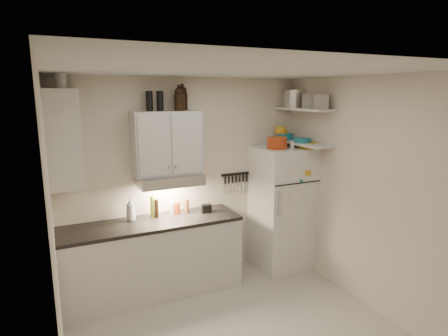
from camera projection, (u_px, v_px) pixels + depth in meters
name	position (u px, v px, depth m)	size (l,w,h in m)	color
ceiling	(242.00, 69.00, 3.23)	(3.20, 3.00, 0.02)	silver
back_wall	(186.00, 180.00, 4.83)	(3.20, 0.02, 2.60)	beige
left_wall	(52.00, 243.00, 2.82)	(0.02, 3.00, 2.60)	beige
right_wall	(369.00, 194.00, 4.17)	(0.02, 3.00, 2.60)	beige
base_cabinet	(153.00, 259.00, 4.50)	(2.10, 0.60, 0.88)	silver
countertop	(152.00, 223.00, 4.41)	(2.10, 0.62, 0.04)	black
upper_cabinet	(167.00, 143.00, 4.45)	(0.80, 0.33, 0.75)	silver
side_cabinet	(63.00, 138.00, 3.83)	(0.33, 0.55, 1.00)	silver
range_hood	(169.00, 179.00, 4.48)	(0.76, 0.46, 0.12)	silver
fridge	(282.00, 208.00, 5.13)	(0.70, 0.68, 1.70)	silver
shelf_hi	(304.00, 109.00, 4.83)	(0.30, 0.95, 0.03)	silver
shelf_lo	(302.00, 143.00, 4.92)	(0.30, 0.95, 0.03)	silver
knife_strip	(235.00, 174.00, 5.10)	(0.42, 0.02, 0.03)	black
dutch_oven	(277.00, 143.00, 4.80)	(0.26, 0.26, 0.15)	#9C3112
book_stack	(309.00, 145.00, 4.84)	(0.18, 0.23, 0.08)	gold
spice_jar	(292.00, 145.00, 4.86)	(0.06, 0.06, 0.09)	silver
stock_pot	(295.00, 99.00, 5.11)	(0.32, 0.32, 0.23)	silver
tin_a	(312.00, 101.00, 4.73)	(0.18, 0.16, 0.18)	#AAAAAD
tin_b	(319.00, 102.00, 4.54)	(0.18, 0.18, 0.18)	#AAAAAD
bowl_teal	(286.00, 136.00, 5.16)	(0.21, 0.21, 0.09)	#186985
bowl_orange	(281.00, 131.00, 5.15)	(0.17, 0.17, 0.05)	orange
bowl_yellow	(281.00, 128.00, 5.14)	(0.13, 0.13, 0.04)	gold
plates	(302.00, 140.00, 4.86)	(0.23, 0.23, 0.06)	#186985
growler_a	(179.00, 99.00, 4.34)	(0.12, 0.12, 0.28)	black
growler_b	(183.00, 98.00, 4.50)	(0.12, 0.12, 0.29)	black
thermos_a	(160.00, 101.00, 4.33)	(0.08, 0.08, 0.23)	black
thermos_b	(149.00, 101.00, 4.31)	(0.08, 0.08, 0.23)	black
side_jar	(61.00, 81.00, 3.70)	(0.11, 0.11, 0.15)	silver
soap_bottle	(131.00, 208.00, 4.40)	(0.12, 0.12, 0.32)	silver
pepper_mill	(187.00, 206.00, 4.70)	(0.06, 0.06, 0.18)	brown
oil_bottle	(152.00, 207.00, 4.53)	(0.05, 0.05, 0.27)	olive
vinegar_bottle	(157.00, 208.00, 4.52)	(0.05, 0.05, 0.23)	black
clear_bottle	(172.00, 208.00, 4.65)	(0.06, 0.06, 0.17)	silver
red_jar	(177.00, 208.00, 4.68)	(0.07, 0.07, 0.15)	#9C3112
caddy	(206.00, 208.00, 4.73)	(0.12, 0.09, 0.10)	black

